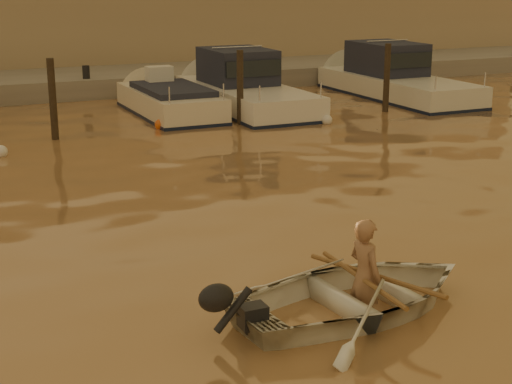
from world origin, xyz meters
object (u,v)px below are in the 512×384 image
dinghy (358,295)px  person (365,277)px  moored_boat_5 (397,78)px  moored_boat_4 (246,88)px  moored_boat_3 (170,107)px

dinghy → person: 0.24m
moored_boat_5 → moored_boat_4: bearing=180.0°
dinghy → moored_boat_3: bearing=-15.2°
moored_boat_4 → moored_boat_5: size_ratio=0.94×
moored_boat_3 → moored_boat_5: moored_boat_5 is taller
person → moored_boat_5: moored_boat_5 is taller
dinghy → person: person is taller
dinghy → moored_boat_5: bearing=-41.7°
dinghy → moored_boat_3: moored_boat_3 is taller
moored_boat_3 → moored_boat_4: 2.44m
person → moored_boat_3: bearing=-14.8°
person → moored_boat_5: (10.05, 14.07, 0.19)m
moored_boat_5 → person: bearing=-125.5°
person → moored_boat_3: size_ratio=0.26×
dinghy → moored_boat_4: moored_boat_4 is taller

